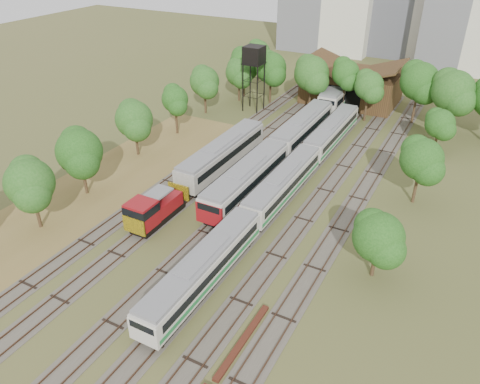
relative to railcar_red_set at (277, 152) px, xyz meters
The scene contains 14 objects.
ground 28.30m from the railcar_red_set, 85.94° to the right, with size 240.00×240.00×0.00m, color #475123.
dry_grass_patch 25.82m from the railcar_red_set, 128.44° to the right, with size 14.00×60.00×0.04m, color brown.
tracks 3.98m from the railcar_red_set, 67.09° to the right, with size 24.60×80.00×0.19m.
railcar_red_set is the anchor object (origin of this frame).
railcar_green_set 8.20m from the railcar_red_set, 60.77° to the right, with size 2.75×52.08×3.39m.
railcar_rear 27.25m from the railcar_red_set, 90.00° to the left, with size 3.24×16.08×4.01m.
shunter_locomotive 19.87m from the railcar_red_set, 107.58° to the right, with size 2.78×8.10×3.64m.
old_grey_coach 7.23m from the railcar_red_set, 146.03° to the right, with size 3.06×18.00×3.78m.
water_tower 22.68m from the railcar_red_set, 125.31° to the left, with size 3.14×3.14×10.86m.
rail_pile_far 30.63m from the railcar_red_set, 70.51° to the right, with size 0.53×8.40×0.27m, color #4F2216.
maintenance_shed 29.85m from the railcar_red_set, 88.08° to the left, with size 16.45×11.55×7.58m.
tree_band_left 18.28m from the railcar_red_set, behind, with size 7.94×71.96×8.86m.
tree_band_far 24.34m from the railcar_red_set, 70.36° to the left, with size 50.04×9.10×9.90m.
tree_band_right 17.88m from the railcar_red_set, ahead, with size 5.53×35.49×7.95m.
Camera 1 is at (20.18, -23.33, 28.61)m, focal length 35.00 mm.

